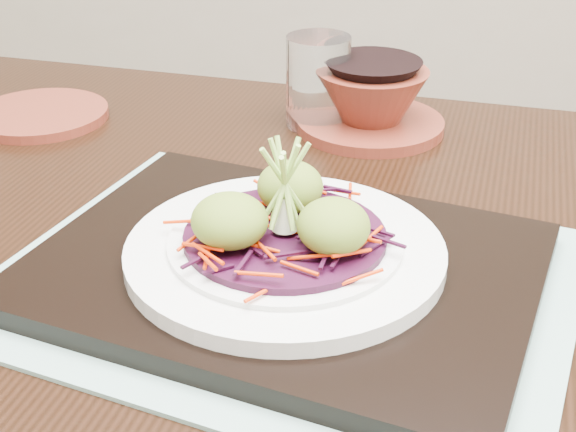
# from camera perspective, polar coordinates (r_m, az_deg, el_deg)

# --- Properties ---
(dining_table) EXTENTS (1.32, 1.00, 0.75)m
(dining_table) POSITION_cam_1_polar(r_m,az_deg,el_deg) (0.67, 2.49, -10.88)
(dining_table) COLOR black
(dining_table) RESTS_ON ground
(placemat) EXTENTS (0.49, 0.43, 0.00)m
(placemat) POSITION_cam_1_polar(r_m,az_deg,el_deg) (0.60, -0.21, -4.54)
(placemat) COLOR #7CA095
(placemat) RESTS_ON dining_table
(serving_tray) EXTENTS (0.42, 0.36, 0.02)m
(serving_tray) POSITION_cam_1_polar(r_m,az_deg,el_deg) (0.59, -0.21, -3.74)
(serving_tray) COLOR black
(serving_tray) RESTS_ON placemat
(white_plate) EXTENTS (0.23, 0.23, 0.02)m
(white_plate) POSITION_cam_1_polar(r_m,az_deg,el_deg) (0.58, -0.21, -2.43)
(white_plate) COLOR silver
(white_plate) RESTS_ON serving_tray
(cabbage_bed) EXTENTS (0.15, 0.15, 0.01)m
(cabbage_bed) POSITION_cam_1_polar(r_m,az_deg,el_deg) (0.58, -0.22, -1.42)
(cabbage_bed) COLOR #30091E
(cabbage_bed) RESTS_ON white_plate
(carrot_julienne) EXTENTS (0.18, 0.18, 0.01)m
(carrot_julienne) POSITION_cam_1_polar(r_m,az_deg,el_deg) (0.57, -0.22, -0.80)
(carrot_julienne) COLOR red
(carrot_julienne) RESTS_ON cabbage_bed
(guacamole_scoops) EXTENTS (0.13, 0.11, 0.04)m
(guacamole_scoops) POSITION_cam_1_polar(r_m,az_deg,el_deg) (0.57, -0.23, 0.37)
(guacamole_scoops) COLOR olive
(guacamole_scoops) RESTS_ON cabbage_bed
(scallion_garnish) EXTENTS (0.05, 0.05, 0.08)m
(scallion_garnish) POSITION_cam_1_polar(r_m,az_deg,el_deg) (0.56, -0.22, 2.00)
(scallion_garnish) COLOR #97C54F
(scallion_garnish) RESTS_ON cabbage_bed
(terracotta_side_plate) EXTENTS (0.16, 0.16, 0.01)m
(terracotta_side_plate) POSITION_cam_1_polar(r_m,az_deg,el_deg) (0.93, -17.20, 6.90)
(terracotta_side_plate) COLOR #5E2216
(terracotta_side_plate) RESTS_ON dining_table
(water_glass) EXTENTS (0.08, 0.08, 0.10)m
(water_glass) POSITION_cam_1_polar(r_m,az_deg,el_deg) (0.86, 2.15, 9.52)
(water_glass) COLOR white
(water_glass) RESTS_ON dining_table
(terracotta_bowl_set) EXTENTS (0.16, 0.16, 0.07)m
(terracotta_bowl_set) POSITION_cam_1_polar(r_m,az_deg,el_deg) (0.86, 5.93, 7.98)
(terracotta_bowl_set) COLOR #5E2216
(terracotta_bowl_set) RESTS_ON dining_table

